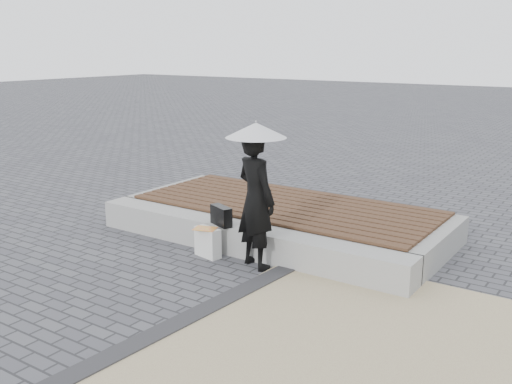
# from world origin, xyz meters

# --- Properties ---
(ground) EXTENTS (80.00, 80.00, 0.00)m
(ground) POSITION_xyz_m (0.00, 0.00, 0.00)
(ground) COLOR #4B4B50
(ground) RESTS_ON ground
(edging_band) EXTENTS (0.61, 5.20, 0.04)m
(edging_band) POSITION_xyz_m (0.75, -0.50, 0.02)
(edging_band) COLOR #2D2D2F
(edging_band) RESTS_ON ground
(seating_ledge) EXTENTS (5.00, 0.45, 0.40)m
(seating_ledge) POSITION_xyz_m (0.00, 1.60, 0.20)
(seating_ledge) COLOR #999994
(seating_ledge) RESTS_ON ground
(timber_platform) EXTENTS (5.00, 2.00, 0.40)m
(timber_platform) POSITION_xyz_m (0.00, 2.80, 0.20)
(timber_platform) COLOR gray
(timber_platform) RESTS_ON ground
(timber_decking) EXTENTS (4.60, 2.00, 0.04)m
(timber_decking) POSITION_xyz_m (0.00, 2.80, 0.42)
(timber_decking) COLOR brown
(timber_decking) RESTS_ON timber_platform
(woman) EXTENTS (0.76, 0.63, 1.80)m
(woman) POSITION_xyz_m (0.47, 1.28, 0.90)
(woman) COLOR black
(woman) RESTS_ON ground
(parasol) EXTENTS (0.77, 0.77, 0.98)m
(parasol) POSITION_xyz_m (0.47, 1.28, 1.79)
(parasol) COLOR #A2A1A6
(parasol) RESTS_ON ground
(handbag) EXTENTS (0.40, 0.27, 0.27)m
(handbag) POSITION_xyz_m (-0.22, 1.44, 0.53)
(handbag) COLOR black
(handbag) RESTS_ON seating_ledge
(canvas_tote) EXTENTS (0.41, 0.24, 0.41)m
(canvas_tote) POSITION_xyz_m (-0.28, 1.21, 0.20)
(canvas_tote) COLOR silver
(canvas_tote) RESTS_ON ground
(magazine) EXTENTS (0.35, 0.29, 0.01)m
(magazine) POSITION_xyz_m (-0.28, 1.16, 0.41)
(magazine) COLOR #EE3C3D
(magazine) RESTS_ON canvas_tote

